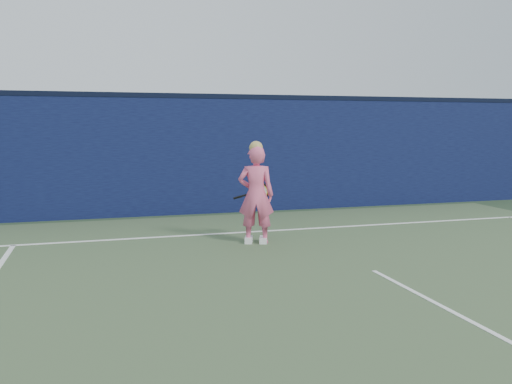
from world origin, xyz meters
name	(u,v)px	position (x,y,z in m)	size (l,w,h in m)	color
ground	(416,294)	(0.00, 0.00, 0.00)	(80.00, 80.00, 0.00)	#2B3F27
backstop_wall	(256,155)	(0.00, 6.50, 1.25)	(24.00, 0.40, 2.50)	#0B1034
wall_cap	(256,97)	(0.00, 6.50, 2.55)	(24.00, 0.42, 0.10)	black
player	(256,194)	(-1.00, 3.13, 0.80)	(0.67, 0.55, 1.67)	#F15D88
racket	(258,192)	(-0.86, 3.52, 0.79)	(0.59, 0.29, 0.34)	black
court_lines	(434,302)	(0.00, -0.33, 0.01)	(11.00, 12.04, 0.01)	white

